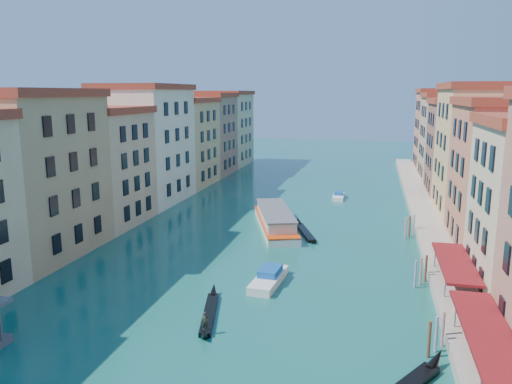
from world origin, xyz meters
The scene contains 10 objects.
left_bank_palazzos centered at (-26.00, 64.68, 9.71)m, with size 12.80×128.40×21.00m.
right_bank_palazzos centered at (30.00, 65.00, 9.75)m, with size 12.80×128.40×21.00m.
quay centered at (22.00, 65.00, 0.50)m, with size 4.00×140.00×1.00m, color #A79986.
restaurant_awnings centered at (22.19, 23.00, 2.99)m, with size 3.20×44.55×3.12m.
mooring_poles_right centered at (19.10, 28.80, 1.30)m, with size 1.44×54.24×3.20m.
vaporetto_far centered at (0.29, 58.01, 1.27)m, with size 10.16×19.38×2.82m.
gondola_fore centered at (0.26, 27.97, 0.36)m, with size 3.27×10.70×2.16m.
gondola_far centered at (4.91, 56.22, 0.33)m, with size 4.78×11.06×1.63m.
motorboat_mid centered at (3.83, 36.78, 0.60)m, with size 2.93×7.66×1.55m.
motorboat_far centered at (7.75, 81.38, 0.50)m, with size 2.07×6.20×1.28m.
Camera 1 is at (13.87, -11.26, 19.48)m, focal length 35.00 mm.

